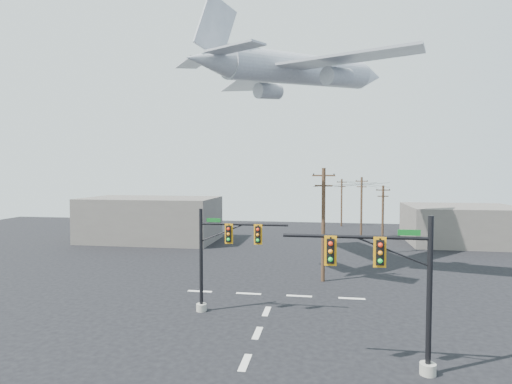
% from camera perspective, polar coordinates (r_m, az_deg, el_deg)
% --- Properties ---
extents(ground, '(120.00, 120.00, 0.00)m').
position_cam_1_polar(ground, '(23.36, -1.47, -21.79)').
color(ground, black).
rests_on(ground, ground).
extents(lane_markings, '(14.00, 21.20, 0.01)m').
position_cam_1_polar(lane_markings, '(28.22, 0.65, -17.31)').
color(lane_markings, beige).
rests_on(lane_markings, ground).
extents(signal_mast_near, '(7.33, 0.84, 7.64)m').
position_cam_1_polar(signal_mast_near, '(21.97, 18.23, -12.17)').
color(signal_mast_near, gray).
rests_on(signal_mast_near, ground).
extents(signal_mast_far, '(6.36, 0.78, 7.13)m').
position_cam_1_polar(signal_mast_far, '(29.66, -4.96, -8.70)').
color(signal_mast_far, gray).
rests_on(signal_mast_far, ground).
extents(utility_pole_a, '(1.99, 0.45, 9.98)m').
position_cam_1_polar(utility_pole_a, '(37.94, 8.97, -4.01)').
color(utility_pole_a, '#4B3020').
rests_on(utility_pole_a, ground).
extents(utility_pole_b, '(1.62, 0.28, 8.01)m').
position_cam_1_polar(utility_pole_b, '(52.23, 16.54, -3.35)').
color(utility_pole_b, '#4B3020').
rests_on(utility_pole_b, ground).
extents(utility_pole_c, '(1.71, 0.80, 8.82)m').
position_cam_1_polar(utility_pole_c, '(63.36, 13.87, -1.85)').
color(utility_pole_c, '#4B3020').
rests_on(utility_pole_c, ground).
extents(utility_pole_d, '(1.69, 0.55, 8.29)m').
position_cam_1_polar(utility_pole_d, '(76.09, 11.34, -1.25)').
color(utility_pole_d, '#4B3020').
rests_on(utility_pole_d, ground).
extents(power_lines, '(8.43, 38.19, 0.58)m').
position_cam_1_polar(power_lines, '(56.53, 13.55, 1.07)').
color(power_lines, black).
extents(airliner, '(21.54, 22.97, 6.92)m').
position_cam_1_polar(airliner, '(43.29, 6.16, 15.83)').
color(airliner, '#ACB0B8').
extents(building_left, '(18.00, 10.00, 6.00)m').
position_cam_1_polar(building_left, '(61.15, -13.87, -3.54)').
color(building_left, '#615C55').
rests_on(building_left, ground).
extents(building_right, '(14.00, 12.00, 5.00)m').
position_cam_1_polar(building_right, '(63.87, 25.69, -3.92)').
color(building_right, '#615C55').
rests_on(building_right, ground).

